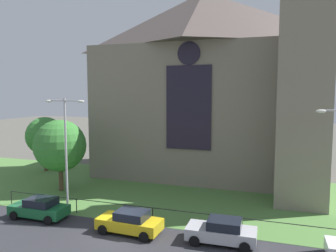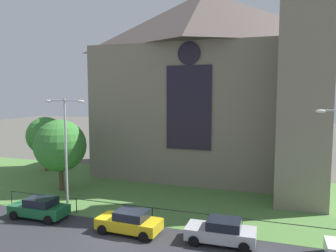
# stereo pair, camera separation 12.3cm
# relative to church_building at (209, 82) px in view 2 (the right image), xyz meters

# --- Properties ---
(ground) EXTENTS (160.00, 160.00, 0.00)m
(ground) POSITION_rel_church_building_xyz_m (-1.92, -7.53, -10.27)
(ground) COLOR #56544C
(road_asphalt) EXTENTS (120.00, 8.00, 0.01)m
(road_asphalt) POSITION_rel_church_building_xyz_m (-1.92, -19.53, -10.27)
(road_asphalt) COLOR #2D2D33
(road_asphalt) RESTS_ON ground
(grass_verge) EXTENTS (120.00, 20.00, 0.01)m
(grass_verge) POSITION_rel_church_building_xyz_m (-1.92, -9.53, -10.27)
(grass_verge) COLOR #517F3D
(grass_verge) RESTS_ON ground
(church_building) EXTENTS (23.20, 16.20, 26.00)m
(church_building) POSITION_rel_church_building_xyz_m (0.00, 0.00, 0.00)
(church_building) COLOR gray
(church_building) RESTS_ON ground
(iron_railing) EXTENTS (24.84, 0.07, 1.13)m
(iron_railing) POSITION_rel_church_building_xyz_m (-0.77, -15.03, -9.32)
(iron_railing) COLOR black
(iron_railing) RESTS_ON ground
(tree_left_far) EXTENTS (4.40, 4.40, 6.32)m
(tree_left_far) POSITION_rel_church_building_xyz_m (-18.37, -4.12, -6.17)
(tree_left_far) COLOR brown
(tree_left_far) RESTS_ON ground
(tree_left_near) EXTENTS (4.81, 4.81, 6.65)m
(tree_left_near) POSITION_rel_church_building_xyz_m (-11.79, -10.31, -6.04)
(tree_left_near) COLOR brown
(tree_left_near) RESTS_ON ground
(streetlamp_near) EXTENTS (3.37, 0.26, 8.75)m
(streetlamp_near) POSITION_rel_church_building_xyz_m (-7.68, -15.13, -4.75)
(streetlamp_near) COLOR #B2B2B7
(streetlamp_near) RESTS_ON ground
(parked_car_green) EXTENTS (4.22, 2.05, 1.51)m
(parked_car_green) POSITION_rel_church_building_xyz_m (-8.95, -16.74, -9.53)
(parked_car_green) COLOR #196033
(parked_car_green) RESTS_ON ground
(parked_car_yellow) EXTENTS (4.27, 2.17, 1.51)m
(parked_car_yellow) POSITION_rel_church_building_xyz_m (-1.57, -17.04, -9.53)
(parked_car_yellow) COLOR gold
(parked_car_yellow) RESTS_ON ground
(parked_car_silver) EXTENTS (4.24, 2.11, 1.51)m
(parked_car_silver) POSITION_rel_church_building_xyz_m (4.37, -16.63, -9.53)
(parked_car_silver) COLOR #B7B7BC
(parked_car_silver) RESTS_ON ground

